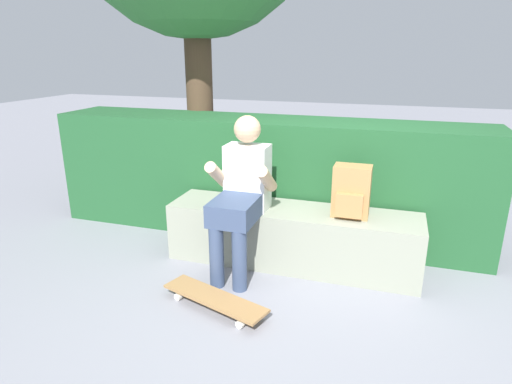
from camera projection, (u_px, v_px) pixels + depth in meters
name	position (u px, v px, depth m)	size (l,w,h in m)	color
ground_plane	(282.00, 281.00, 3.37)	(24.00, 24.00, 0.00)	gray
bench_main	(292.00, 237.00, 3.58)	(2.04, 0.49, 0.48)	gray
person_skater	(242.00, 190.00, 3.35)	(0.49, 0.62, 1.23)	white
skateboard_near_person	(214.00, 299.00, 2.99)	(0.82, 0.44, 0.09)	olive
backpack_on_bench	(351.00, 192.00, 3.31)	(0.28, 0.23, 0.40)	#A37A47
hedge_row	(263.00, 176.00, 4.16)	(4.07, 0.65, 1.10)	#1E5029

